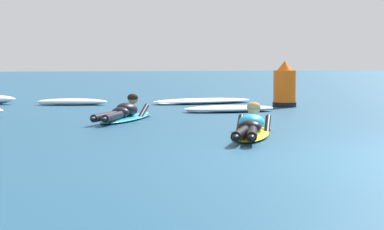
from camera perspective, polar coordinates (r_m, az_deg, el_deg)
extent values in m
plane|color=navy|center=(16.93, -0.47, 0.97)|extent=(120.00, 120.00, 0.00)
ellipsoid|color=yellow|center=(9.75, 5.35, -1.67)|extent=(1.35, 2.16, 0.07)
ellipsoid|color=yellow|center=(10.75, 5.76, -1.01)|extent=(0.26, 0.26, 0.06)
ellipsoid|color=#1E9EDB|center=(9.78, 5.38, -0.67)|extent=(0.65, 0.81, 0.35)
ellipsoid|color=black|center=(9.37, 5.19, -1.09)|extent=(0.42, 0.39, 0.20)
cylinder|color=black|center=(8.82, 4.38, -1.65)|extent=(0.50, 0.80, 0.14)
ellipsoid|color=black|center=(8.41, 3.95, -1.96)|extent=(0.18, 0.24, 0.08)
cylinder|color=black|center=(8.81, 5.41, -1.67)|extent=(0.42, 0.83, 0.14)
ellipsoid|color=black|center=(8.40, 5.36, -1.98)|extent=(0.18, 0.24, 0.08)
cylinder|color=black|center=(10.19, 4.31, -0.90)|extent=(0.30, 0.53, 0.32)
sphere|color=tan|center=(10.56, 4.49, -1.25)|extent=(0.09, 0.09, 0.09)
cylinder|color=black|center=(10.14, 6.77, -0.95)|extent=(0.30, 0.53, 0.32)
sphere|color=tan|center=(10.49, 6.86, -1.31)|extent=(0.09, 0.09, 0.09)
sphere|color=tan|center=(10.17, 5.56, 0.57)|extent=(0.21, 0.21, 0.21)
ellipsoid|color=#AD894C|center=(10.15, 5.55, 0.73)|extent=(0.28, 0.27, 0.16)
ellipsoid|color=#2DB2D1|center=(12.46, -5.92, -0.27)|extent=(1.59, 2.30, 0.07)
ellipsoid|color=#2DB2D1|center=(13.49, -4.34, 0.17)|extent=(0.28, 0.27, 0.06)
ellipsoid|color=black|center=(12.49, -5.85, 0.51)|extent=(0.64, 0.73, 0.34)
ellipsoid|color=black|center=(12.15, -6.42, 0.24)|extent=(0.43, 0.41, 0.20)
cylinder|color=black|center=(11.62, -7.83, -0.13)|extent=(0.59, 0.85, 0.14)
ellipsoid|color=black|center=(11.21, -8.80, -0.32)|extent=(0.19, 0.24, 0.08)
cylinder|color=black|center=(11.56, -7.09, -0.15)|extent=(0.51, 0.88, 0.14)
ellipsoid|color=black|center=(11.13, -7.82, -0.34)|extent=(0.19, 0.24, 0.08)
cylinder|color=black|center=(12.89, -6.25, 0.28)|extent=(0.34, 0.53, 0.32)
sphere|color=tan|center=(13.24, -5.70, -0.03)|extent=(0.09, 0.09, 0.09)
cylinder|color=black|center=(12.73, -4.42, 0.23)|extent=(0.34, 0.53, 0.32)
sphere|color=tan|center=(13.06, -3.94, -0.09)|extent=(0.09, 0.09, 0.09)
sphere|color=tan|center=(12.82, -5.30, 1.44)|extent=(0.21, 0.21, 0.21)
ellipsoid|color=black|center=(12.80, -5.33, 1.57)|extent=(0.29, 0.28, 0.16)
ellipsoid|color=white|center=(16.88, -10.69, 1.17)|extent=(1.91, 0.94, 0.17)
ellipsoid|color=white|center=(16.89, -9.10, 1.11)|extent=(0.68, 0.32, 0.12)
ellipsoid|color=white|center=(16.94, -12.55, 1.02)|extent=(0.71, 0.48, 0.10)
ellipsoid|color=white|center=(17.24, 0.95, 1.27)|extent=(2.97, 1.42, 0.14)
ellipsoid|color=white|center=(17.67, 2.86, 1.29)|extent=(1.13, 0.91, 0.10)
ellipsoid|color=white|center=(16.81, -1.57, 1.07)|extent=(1.13, 0.80, 0.08)
ellipsoid|color=white|center=(14.37, 3.35, 0.58)|extent=(2.13, 0.84, 0.15)
ellipsoid|color=white|center=(14.66, 5.16, 0.56)|extent=(0.80, 0.48, 0.10)
ellipsoid|color=white|center=(14.11, 1.02, 0.37)|extent=(0.84, 0.59, 0.08)
cylinder|color=#EA5B0F|center=(16.08, 8.30, 2.35)|extent=(0.56, 0.56, 0.92)
cone|color=#EA5B0F|center=(16.07, 8.32, 4.41)|extent=(0.39, 0.39, 0.24)
cylinder|color=black|center=(16.10, 8.28, 0.94)|extent=(0.59, 0.59, 0.12)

